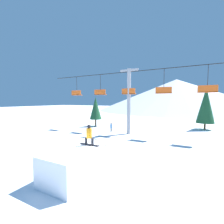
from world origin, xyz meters
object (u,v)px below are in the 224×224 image
snowboarder (89,135)px  distant_skier (111,127)px  pine_tree_near (96,108)px  snow_ramp (74,164)px

snowboarder → distant_skier: snowboarder is taller
pine_tree_near → distant_skier: size_ratio=4.05×
snowboarder → pine_tree_near: bearing=122.0°
snow_ramp → distant_skier: snow_ramp is taller
snow_ramp → snowboarder: bearing=79.7°
pine_tree_near → distant_skier: (4.42, -2.78, -2.42)m
snow_ramp → distant_skier: (-4.08, 12.35, -0.15)m
pine_tree_near → snow_ramp: bearing=-60.7°
distant_skier → pine_tree_near: bearing=147.9°
snow_ramp → distant_skier: size_ratio=2.73×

